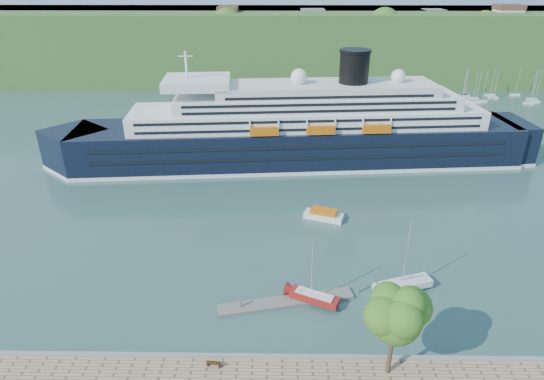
% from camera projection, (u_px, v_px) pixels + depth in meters
% --- Properties ---
extents(ground, '(400.00, 400.00, 0.00)m').
position_uv_depth(ground, '(297.00, 363.00, 47.73)').
color(ground, '#2D5047').
rests_on(ground, ground).
extents(far_hillside, '(400.00, 50.00, 24.00)m').
position_uv_depth(far_hillside, '(284.00, 43.00, 172.90)').
color(far_hillside, '#365F26').
rests_on(far_hillside, ground).
extents(quay_coping, '(220.00, 0.50, 0.30)m').
position_uv_depth(quay_coping, '(297.00, 357.00, 47.04)').
color(quay_coping, slate).
rests_on(quay_coping, promenade).
extents(cruise_ship, '(105.19, 23.83, 23.42)m').
position_uv_depth(cruise_ship, '(298.00, 109.00, 92.74)').
color(cruise_ship, black).
rests_on(cruise_ship, ground).
extents(park_bench, '(1.52, 0.82, 0.93)m').
position_uv_depth(park_bench, '(214.00, 363.00, 45.91)').
color(park_bench, '#421E13').
rests_on(park_bench, promenade).
extents(promenade_tree, '(6.73, 6.73, 11.14)m').
position_uv_depth(promenade_tree, '(394.00, 329.00, 43.09)').
color(promenade_tree, '#2A661A').
rests_on(promenade_tree, promenade).
extents(floating_pontoon, '(17.09, 5.76, 0.38)m').
position_uv_depth(floating_pontoon, '(286.00, 302.00, 56.31)').
color(floating_pontoon, gray).
rests_on(floating_pontoon, ground).
extents(sailboat_red, '(6.94, 4.58, 8.76)m').
position_uv_depth(sailboat_red, '(316.00, 274.00, 54.45)').
color(sailboat_red, maroon).
rests_on(sailboat_red, ground).
extents(sailboat_white_far, '(7.86, 4.41, 9.79)m').
position_uv_depth(sailboat_white_far, '(410.00, 259.00, 56.44)').
color(sailboat_white_far, silver).
rests_on(sailboat_white_far, ground).
extents(tender_launch, '(6.84, 4.26, 1.79)m').
position_uv_depth(tender_launch, '(324.00, 214.00, 75.02)').
color(tender_launch, '#C65B0B').
rests_on(tender_launch, ground).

